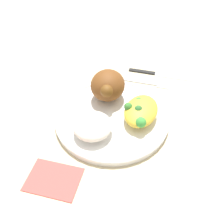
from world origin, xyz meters
The scene contains 8 objects.
ground_plane centered at (0.00, 0.00, 0.00)m, with size 2.00×2.00×0.00m, color beige.
plate centered at (0.00, 0.00, 0.01)m, with size 0.28×0.28×0.02m.
roasted_chicken centered at (-0.06, -0.03, 0.06)m, with size 0.10×0.09×0.08m.
rice_pile centered at (0.07, -0.02, 0.04)m, with size 0.09×0.09×0.04m, color silver.
mac_cheese_with_broccoli centered at (-0.02, 0.07, 0.04)m, with size 0.11×0.08×0.04m.
fork centered at (-0.17, 0.04, 0.00)m, with size 0.03×0.14×0.01m.
knife centered at (-0.23, 0.05, 0.00)m, with size 0.04×0.19×0.01m.
napkin centered at (0.20, -0.05, 0.00)m, with size 0.08×0.11×0.00m, color #DB4C47.
Camera 1 is at (0.43, 0.16, 0.48)m, focal length 42.36 mm.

